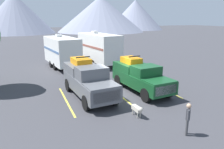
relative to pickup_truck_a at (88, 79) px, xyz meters
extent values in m
plane|color=#38383D|center=(2.14, -0.23, -1.27)|extent=(240.00, 240.00, 0.00)
cube|color=#595B60|center=(0.02, -0.24, -0.30)|extent=(2.52, 5.97, 0.99)
cube|color=#595B60|center=(0.18, -2.33, 0.23)|extent=(2.11, 1.78, 0.08)
cube|color=#595B60|center=(0.06, -0.76, 0.61)|extent=(2.06, 1.66, 0.83)
cube|color=slate|center=(0.11, -1.37, 0.65)|extent=(1.83, 0.38, 0.62)
cube|color=#595B60|center=(-0.10, 1.33, 0.51)|extent=(2.23, 2.83, 0.63)
cube|color=silver|center=(0.25, -3.12, -0.25)|extent=(1.76, 0.20, 0.69)
cylinder|color=black|center=(1.12, -2.14, -0.79)|extent=(0.35, 0.97, 0.95)
cylinder|color=black|center=(-0.77, -2.29, -0.79)|extent=(0.35, 0.97, 0.95)
cylinder|color=black|center=(0.81, 1.81, -0.79)|extent=(0.35, 0.97, 0.95)
cylinder|color=black|center=(-1.08, 1.66, -0.79)|extent=(0.35, 0.97, 0.95)
cube|color=orange|center=(-0.10, 1.33, 1.05)|extent=(1.27, 1.80, 0.45)
cylinder|color=black|center=(0.41, 0.78, 1.04)|extent=(0.21, 0.45, 0.44)
cylinder|color=black|center=(-0.52, 0.70, 1.04)|extent=(0.21, 0.45, 0.44)
cylinder|color=black|center=(0.31, 1.95, 1.04)|extent=(0.21, 0.45, 0.44)
cylinder|color=black|center=(-0.61, 1.88, 1.04)|extent=(0.21, 0.45, 0.44)
cube|color=black|center=(-0.07, 0.85, 1.42)|extent=(1.04, 0.16, 0.08)
cube|color=#144723|center=(4.02, -0.54, -0.36)|extent=(2.47, 5.73, 0.87)
cube|color=#144723|center=(4.18, -2.55, 0.12)|extent=(2.08, 1.71, 0.08)
cube|color=#144723|center=(4.06, -1.04, 0.45)|extent=(2.03, 1.60, 0.74)
cube|color=slate|center=(4.11, -1.62, 0.48)|extent=(1.81, 0.35, 0.55)
cube|color=#144723|center=(3.90, 0.96, 0.37)|extent=(2.20, 2.72, 0.58)
cube|color=silver|center=(4.24, -3.30, -0.32)|extent=(1.73, 0.20, 0.61)
cylinder|color=black|center=(5.11, -2.36, -0.80)|extent=(0.35, 0.97, 0.95)
cylinder|color=black|center=(3.24, -2.51, -0.80)|extent=(0.35, 0.97, 0.95)
cylinder|color=black|center=(4.81, 1.43, -0.80)|extent=(0.35, 0.97, 0.95)
cylinder|color=black|center=(2.94, 1.28, -0.80)|extent=(0.35, 0.97, 0.95)
cube|color=orange|center=(3.90, 0.96, 0.88)|extent=(1.25, 1.73, 0.45)
cylinder|color=black|center=(4.41, 0.44, 0.88)|extent=(0.21, 0.45, 0.44)
cylinder|color=black|center=(3.49, 0.36, 0.88)|extent=(0.21, 0.45, 0.44)
cylinder|color=black|center=(4.32, 1.56, 0.88)|extent=(0.21, 0.45, 0.44)
cylinder|color=black|center=(3.40, 1.49, 0.88)|extent=(0.21, 0.45, 0.44)
cube|color=black|center=(3.94, 0.50, 1.26)|extent=(1.02, 0.16, 0.08)
cube|color=gold|center=(-1.63, -0.28, -1.26)|extent=(0.12, 5.50, 0.01)
cube|color=gold|center=(2.14, -0.28, -1.26)|extent=(0.12, 5.50, 0.01)
cube|color=gold|center=(5.92, -0.28, -1.26)|extent=(0.12, 5.50, 0.01)
cube|color=white|center=(-0.11, 9.82, 0.68)|extent=(3.27, 6.36, 2.83)
cube|color=#4C6B99|center=(-1.33, 9.65, 0.82)|extent=(0.83, 5.78, 0.24)
cube|color=silver|center=(-0.24, 10.73, 2.24)|extent=(0.69, 0.78, 0.30)
cube|color=#333333|center=(0.40, 6.22, -0.95)|extent=(0.29, 1.21, 0.12)
cylinder|color=black|center=(1.11, 9.26, -0.89)|extent=(0.32, 0.78, 0.76)
cylinder|color=black|center=(-1.12, 8.95, -0.89)|extent=(0.32, 0.78, 0.76)
cylinder|color=black|center=(0.90, 10.70, -0.89)|extent=(0.32, 0.78, 0.76)
cylinder|color=black|center=(-1.32, 10.39, -0.89)|extent=(0.32, 0.78, 0.76)
cube|color=white|center=(4.26, 9.92, 0.80)|extent=(3.39, 7.30, 3.08)
cube|color=brown|center=(3.04, 9.75, 0.95)|extent=(0.96, 6.68, 0.24)
cube|color=silver|center=(4.11, 10.96, 2.49)|extent=(0.69, 0.78, 0.30)
cube|color=#333333|center=(4.83, 5.85, -0.95)|extent=(0.29, 1.21, 0.12)
cylinder|color=black|center=(5.49, 9.24, -0.89)|extent=(0.32, 0.78, 0.76)
cylinder|color=black|center=(3.27, 8.93, -0.89)|extent=(0.32, 0.78, 0.76)
cylinder|color=black|center=(5.25, 10.91, -0.89)|extent=(0.32, 0.78, 0.76)
cylinder|color=black|center=(3.03, 10.60, -0.89)|extent=(0.32, 0.78, 0.76)
cylinder|color=#3F3F42|center=(2.84, -6.87, -0.86)|extent=(0.12, 0.12, 0.81)
cylinder|color=#3F3F42|center=(2.95, -6.75, -0.86)|extent=(0.12, 0.12, 0.81)
cube|color=#4C4C51|center=(2.89, -6.81, -0.17)|extent=(0.29, 0.30, 0.57)
sphere|color=tan|center=(2.89, -6.81, 0.22)|extent=(0.22, 0.22, 0.22)
cylinder|color=#4C4C51|center=(2.81, -6.90, -0.20)|extent=(0.09, 0.09, 0.52)
cylinder|color=#4C4C51|center=(2.98, -6.71, -0.20)|extent=(0.09, 0.09, 0.52)
cube|color=beige|center=(1.65, -4.13, -0.82)|extent=(0.30, 0.75, 0.25)
sphere|color=beige|center=(1.67, -4.53, -0.71)|extent=(0.28, 0.28, 0.28)
cylinder|color=beige|center=(1.63, -3.72, -0.76)|extent=(0.05, 0.16, 0.20)
cylinder|color=beige|center=(1.75, -4.38, -1.11)|extent=(0.06, 0.06, 0.33)
cylinder|color=beige|center=(1.58, -4.39, -1.11)|extent=(0.06, 0.06, 0.33)
cylinder|color=beige|center=(1.73, -3.86, -1.11)|extent=(0.06, 0.06, 0.33)
cylinder|color=beige|center=(1.55, -3.87, -1.11)|extent=(0.06, 0.06, 0.33)
cone|color=gray|center=(-5.99, 71.19, 5.70)|extent=(27.14, 27.14, 13.93)
cone|color=gray|center=(25.40, 69.20, 5.66)|extent=(34.47, 34.47, 13.86)
cone|color=gray|center=(46.41, 79.10, 5.62)|extent=(26.43, 26.43, 13.79)
camera|label=1|loc=(-3.84, -13.81, 4.14)|focal=33.87mm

